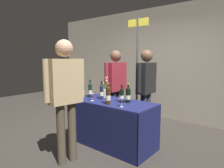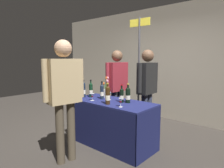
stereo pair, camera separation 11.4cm
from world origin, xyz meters
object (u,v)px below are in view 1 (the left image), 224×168
(wine_glass_near_vendor, at_px, (109,94))
(wine_glass_near_taster, at_px, (92,96))
(taster_foreground_right, at_px, (65,89))
(display_bottle_0, at_px, (83,90))
(booth_signpost, at_px, (137,63))
(flower_vase, at_px, (105,91))
(wine_glass_mid, at_px, (122,101))
(featured_wine_bottle, at_px, (108,95))
(tasting_table, at_px, (112,115))
(vendor_presenter, at_px, (146,84))

(wine_glass_near_vendor, height_order, wine_glass_near_taster, wine_glass_near_vendor)
(wine_glass_near_taster, xyz_separation_m, taster_foreground_right, (0.16, -0.69, 0.21))
(display_bottle_0, height_order, taster_foreground_right, taster_foreground_right)
(taster_foreground_right, bearing_deg, wine_glass_near_vendor, 7.57)
(booth_signpost, bearing_deg, display_bottle_0, -109.78)
(wine_glass_near_taster, xyz_separation_m, flower_vase, (-0.02, 0.38, 0.03))
(display_bottle_0, bearing_deg, booth_signpost, 70.22)
(wine_glass_mid, distance_m, booth_signpost, 1.56)
(featured_wine_bottle, distance_m, wine_glass_near_vendor, 0.35)
(wine_glass_near_vendor, bearing_deg, flower_vase, 146.83)
(tasting_table, distance_m, taster_foreground_right, 1.05)
(flower_vase, relative_size, booth_signpost, 0.17)
(wine_glass_near_taster, xyz_separation_m, vendor_presenter, (0.51, 0.98, 0.14))
(flower_vase, bearing_deg, display_bottle_0, -139.42)
(wine_glass_near_vendor, distance_m, wine_glass_near_taster, 0.31)
(featured_wine_bottle, distance_m, vendor_presenter, 1.01)
(wine_glass_near_vendor, xyz_separation_m, vendor_presenter, (0.33, 0.73, 0.13))
(wine_glass_near_vendor, relative_size, taster_foreground_right, 0.08)
(tasting_table, height_order, display_bottle_0, display_bottle_0)
(featured_wine_bottle, bearing_deg, booth_signpost, 102.80)
(wine_glass_mid, height_order, vendor_presenter, vendor_presenter)
(vendor_presenter, height_order, taster_foreground_right, taster_foreground_right)
(featured_wine_bottle, relative_size, wine_glass_near_taster, 2.77)
(vendor_presenter, relative_size, taster_foreground_right, 0.95)
(featured_wine_bottle, xyz_separation_m, flower_vase, (-0.41, 0.40, -0.04))
(wine_glass_near_taster, xyz_separation_m, booth_signpost, (0.09, 1.32, 0.55))
(tasting_table, xyz_separation_m, display_bottle_0, (-0.64, -0.10, 0.40))
(wine_glass_near_taster, height_order, taster_foreground_right, taster_foreground_right)
(featured_wine_bottle, relative_size, booth_signpost, 0.15)
(wine_glass_mid, relative_size, booth_signpost, 0.06)
(taster_foreground_right, bearing_deg, display_bottle_0, 41.91)
(display_bottle_0, xyz_separation_m, booth_signpost, (0.44, 1.22, 0.49))
(tasting_table, distance_m, wine_glass_near_vendor, 0.37)
(wine_glass_near_taster, relative_size, taster_foreground_right, 0.07)
(display_bottle_0, distance_m, vendor_presenter, 1.23)
(tasting_table, xyz_separation_m, taster_foreground_right, (-0.13, -0.88, 0.55))
(tasting_table, bearing_deg, taster_foreground_right, -98.28)
(wine_glass_near_vendor, xyz_separation_m, wine_glass_near_taster, (-0.18, -0.25, -0.01))
(wine_glass_near_taster, distance_m, flower_vase, 0.38)
(wine_glass_near_taster, bearing_deg, booth_signpost, 86.22)
(taster_foreground_right, bearing_deg, flower_vase, 18.58)
(wine_glass_near_taster, relative_size, flower_vase, 0.32)
(vendor_presenter, relative_size, booth_signpost, 0.71)
(display_bottle_0, relative_size, booth_signpost, 0.14)
(display_bottle_0, height_order, booth_signpost, booth_signpost)
(featured_wine_bottle, bearing_deg, wine_glass_near_taster, 176.47)
(featured_wine_bottle, relative_size, flower_vase, 0.88)
(wine_glass_near_taster, bearing_deg, tasting_table, 33.72)
(booth_signpost, bearing_deg, vendor_presenter, -38.65)
(featured_wine_bottle, height_order, display_bottle_0, featured_wine_bottle)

